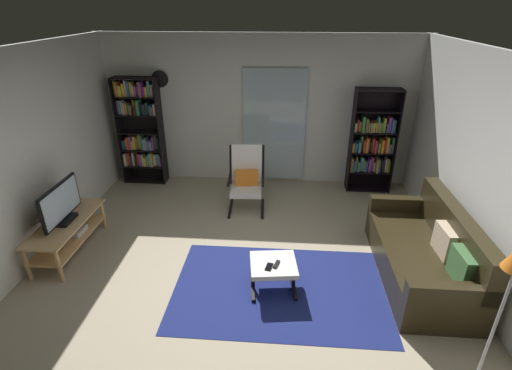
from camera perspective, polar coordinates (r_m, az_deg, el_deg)
name	(u,v)px	position (r m, az deg, el deg)	size (l,w,h in m)	color
ground_plane	(243,277)	(4.80, -2.03, -13.57)	(7.02, 7.02, 0.00)	tan
wall_back	(259,111)	(6.82, 0.48, 11.00)	(5.60, 0.06, 2.60)	silver
wall_left	(3,173)	(5.15, -33.72, 1.51)	(0.06, 6.00, 2.60)	silver
wall_right	(501,189)	(4.66, 32.88, -0.54)	(0.06, 6.00, 2.60)	silver
glass_door_panel	(274,126)	(6.82, 2.74, 8.77)	(1.10, 0.01, 2.00)	silver
area_rug	(279,289)	(4.63, 3.49, -15.23)	(2.46, 1.60, 0.01)	navy
tv_stand	(68,231)	(5.63, -26.31, -6.19)	(0.50, 1.30, 0.47)	tan
television	(61,205)	(5.44, -27.18, -2.70)	(0.20, 0.83, 0.52)	black
bookshelf_near_tv	(140,129)	(7.13, -16.94, 8.09)	(0.76, 0.30, 1.90)	black
bookshelf_near_sofa	(372,143)	(6.83, 17.04, 5.97)	(0.75, 0.30, 1.79)	black
leather_sofa	(426,254)	(5.05, 24.11, -9.49)	(0.87, 1.95, 0.89)	black
lounge_armchair	(247,177)	(6.03, -1.43, 1.24)	(0.59, 0.68, 1.02)	black
ottoman	(273,267)	(4.46, 2.61, -12.23)	(0.58, 0.54, 0.36)	white
tv_remote	(276,264)	(4.39, 3.09, -11.76)	(0.04, 0.14, 0.02)	black
cell_phone	(269,267)	(4.35, 1.96, -12.15)	(0.07, 0.14, 0.01)	black
wall_clock	(160,79)	(6.96, -14.19, 15.18)	(0.29, 0.03, 0.29)	silver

